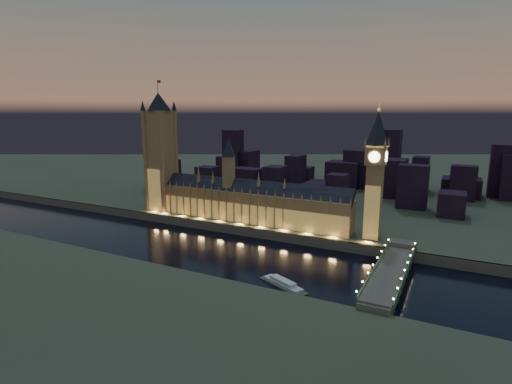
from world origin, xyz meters
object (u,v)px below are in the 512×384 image
at_px(river_boat, 283,284).
at_px(victoria_tower, 160,147).
at_px(palace_of_westminster, 246,202).
at_px(westminster_bridge, 391,273).
at_px(elizabeth_tower, 376,165).

bearing_deg(river_boat, victoria_tower, 150.76).
distance_m(palace_of_westminster, westminster_bridge, 158.26).
relative_size(elizabeth_tower, westminster_bridge, 0.95).
relative_size(victoria_tower, elizabeth_tower, 1.23).
relative_size(palace_of_westminster, elizabeth_tower, 1.87).
xyz_separation_m(victoria_tower, westminster_bridge, (243.93, -65.37, -68.14)).
bearing_deg(elizabeth_tower, palace_of_westminster, -179.92).
height_order(victoria_tower, elizabeth_tower, victoria_tower).
bearing_deg(palace_of_westminster, westminster_bridge, -24.55).
xyz_separation_m(westminster_bridge, river_boat, (-60.00, -37.59, -4.43)).
height_order(victoria_tower, river_boat, victoria_tower).
bearing_deg(victoria_tower, westminster_bridge, -15.00).
relative_size(victoria_tower, westminster_bridge, 1.18).
bearing_deg(palace_of_westminster, victoria_tower, 179.90).
xyz_separation_m(victoria_tower, river_boat, (183.93, -102.96, -72.56)).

